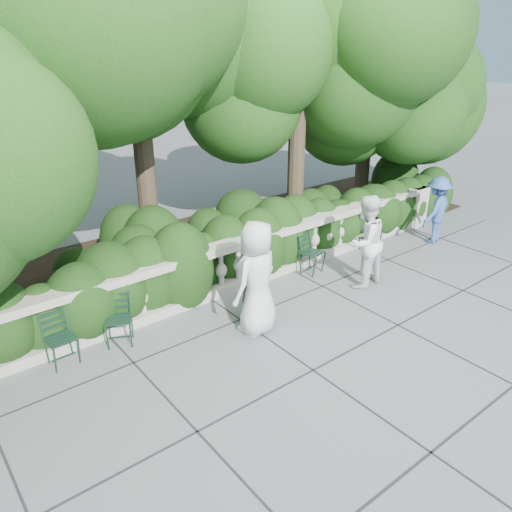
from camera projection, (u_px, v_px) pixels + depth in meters
ground at (293, 330)px, 8.33m from camera, size 90.00×90.00×0.00m
balustrade at (230, 267)px, 9.42m from camera, size 12.00×0.44×1.00m
shrub_hedge at (197, 269)px, 10.48m from camera, size 15.00×2.60×1.70m
tree_canopy at (213, 66)px, 9.38m from camera, size 15.04×6.52×6.78m
chair_a at (69, 368)px, 7.39m from camera, size 0.47×0.50×0.84m
chair_c at (121, 348)px, 7.85m from camera, size 0.61×0.63×0.84m
chair_e at (375, 250)px, 11.39m from camera, size 0.54×0.57×0.84m
chair_f at (317, 274)px, 10.23m from camera, size 0.54×0.57×0.84m
person_businessman at (257, 278)px, 7.96m from camera, size 1.07×0.85×1.91m
person_woman_grey at (251, 271)px, 8.48m from camera, size 0.63×0.44×1.66m
person_casual_man at (364, 242)px, 9.45m from camera, size 0.94×0.76×1.82m
person_older_blue at (436, 210)px, 11.51m from camera, size 1.10×0.75×1.57m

